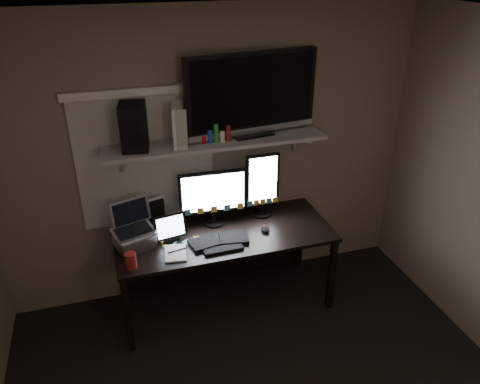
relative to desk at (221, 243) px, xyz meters
name	(u,v)px	position (x,y,z in m)	size (l,w,h in m)	color
ceiling	(311,42)	(0.00, -1.55, 1.95)	(3.60, 3.60, 0.00)	silver
back_wall	(212,159)	(0.00, 0.25, 0.70)	(3.60, 3.60, 0.00)	#756353
window_blinds	(146,162)	(-0.55, 0.24, 0.75)	(1.10, 0.02, 1.10)	beige
desk	(221,243)	(0.00, 0.00, 0.00)	(1.80, 0.75, 0.73)	black
wall_shelf	(216,142)	(0.00, 0.08, 0.91)	(1.80, 0.35, 0.03)	#A3A39F
monitor_landscape	(213,198)	(-0.04, 0.05, 0.43)	(0.57, 0.06, 0.50)	black
monitor_portrait	(262,185)	(0.40, 0.07, 0.47)	(0.30, 0.06, 0.59)	black
keyboard	(219,241)	(-0.07, -0.25, 0.19)	(0.48, 0.19, 0.03)	black
mouse	(265,229)	(0.34, -0.20, 0.20)	(0.07, 0.10, 0.04)	black
notepad	(175,253)	(-0.44, -0.31, 0.18)	(0.16, 0.23, 0.01)	beige
tablet	(170,227)	(-0.44, -0.10, 0.29)	(0.27, 0.11, 0.23)	black
file_sorter	(152,212)	(-0.55, 0.18, 0.31)	(0.20, 0.09, 0.26)	black
laptop	(133,227)	(-0.73, -0.11, 0.36)	(0.32, 0.26, 0.36)	#BBBBC0
cup	(131,261)	(-0.78, -0.38, 0.24)	(0.08, 0.08, 0.12)	maroon
sticky_notes	(183,243)	(-0.36, -0.18, 0.18)	(0.28, 0.20, 0.00)	yellow
tv	(252,95)	(0.31, 0.12, 1.26)	(1.11, 0.20, 0.67)	black
game_console	(178,125)	(-0.29, 0.09, 1.09)	(0.08, 0.27, 0.32)	silver
speaker	(134,127)	(-0.63, 0.08, 1.10)	(0.19, 0.24, 0.35)	black
bottles	(216,133)	(-0.01, 0.04, 1.00)	(0.25, 0.06, 0.16)	#A50F0C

